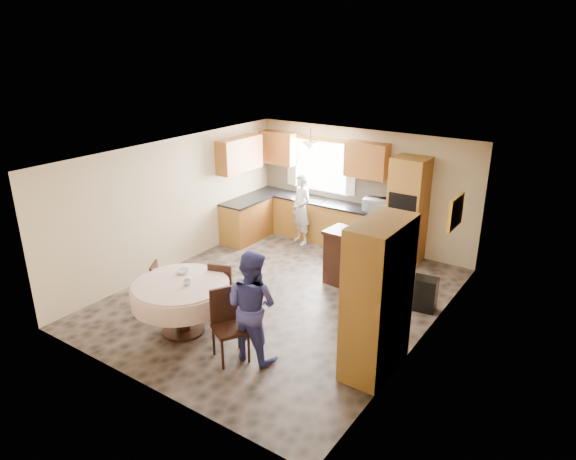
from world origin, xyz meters
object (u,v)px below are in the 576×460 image
at_px(person_sink, 301,209).
at_px(person_dining, 252,306).
at_px(chair_right, 228,320).
at_px(oven_tower, 407,210).
at_px(dining_table, 181,294).
at_px(chair_left, 149,286).
at_px(cupboard, 378,298).
at_px(sideboard, 361,263).
at_px(chair_back, 223,286).

distance_m(person_sink, person_dining, 4.37).
bearing_deg(chair_right, person_sink, 49.35).
relative_size(oven_tower, dining_table, 1.45).
bearing_deg(chair_left, cupboard, 67.72).
bearing_deg(person_sink, sideboard, -6.06).
height_order(dining_table, chair_right, chair_right).
height_order(sideboard, chair_left, sideboard).
xyz_separation_m(cupboard, chair_left, (-3.65, -0.70, -0.58)).
xyz_separation_m(cupboard, person_dining, (-1.53, -0.73, -0.26)).
distance_m(cupboard, person_sink, 4.65).
bearing_deg(chair_back, oven_tower, -132.61).
bearing_deg(chair_back, person_sink, -98.64).
xyz_separation_m(sideboard, dining_table, (-1.56, -2.85, 0.17)).
relative_size(cupboard, person_sink, 1.37).
distance_m(sideboard, chair_right, 2.99).
height_order(chair_left, person_sink, person_sink).
distance_m(cupboard, person_dining, 1.71).
distance_m(dining_table, person_dining, 1.29).
height_order(chair_left, chair_back, chair_back).
distance_m(oven_tower, dining_table, 4.81).
height_order(oven_tower, cupboard, cupboard).
relative_size(dining_table, chair_right, 1.42).
distance_m(chair_left, person_dining, 2.15).
bearing_deg(person_dining, chair_right, 29.54).
bearing_deg(oven_tower, chair_right, -99.26).
bearing_deg(oven_tower, chair_left, -120.68).
bearing_deg(dining_table, person_sink, 96.90).
relative_size(chair_back, person_sink, 0.61).
bearing_deg(oven_tower, chair_back, -112.50).
xyz_separation_m(oven_tower, cupboard, (1.07, -3.65, 0.00)).
relative_size(sideboard, chair_left, 1.52).
height_order(sideboard, person_dining, person_dining).
bearing_deg(sideboard, chair_left, -127.31).
height_order(cupboard, chair_right, cupboard).
distance_m(oven_tower, chair_right, 4.64).
height_order(cupboard, chair_left, cupboard).
bearing_deg(cupboard, chair_right, -153.58).
bearing_deg(oven_tower, person_dining, -95.95).
bearing_deg(chair_left, person_sink, 141.78).
bearing_deg(person_dining, cupboard, -156.46).
bearing_deg(dining_table, chair_left, 172.25).
bearing_deg(chair_right, cupboard, -33.87).
relative_size(oven_tower, chair_back, 2.24).
xyz_separation_m(dining_table, chair_back, (0.19, 0.73, -0.13)).
bearing_deg(cupboard, dining_table, -163.81).
bearing_deg(person_dining, dining_table, 2.09).
distance_m(sideboard, person_dining, 2.79).
bearing_deg(sideboard, chair_back, -118.89).
relative_size(oven_tower, sideboard, 1.58).
xyz_separation_m(sideboard, chair_left, (-2.41, -2.73, 0.01)).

